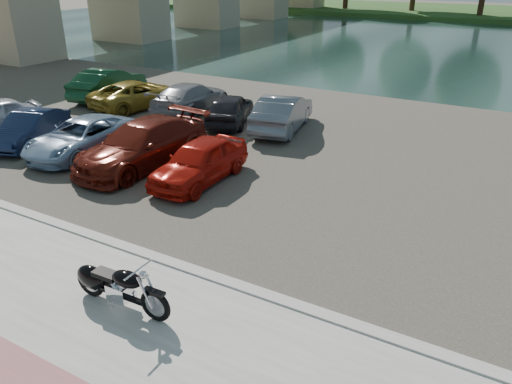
# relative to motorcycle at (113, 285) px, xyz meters

# --- Properties ---
(ground) EXTENTS (200.00, 200.00, 0.00)m
(ground) POSITION_rel_motorcycle_xyz_m (1.13, -0.26, -0.56)
(ground) COLOR #595447
(ground) RESTS_ON ground
(promenade) EXTENTS (60.00, 6.00, 0.10)m
(promenade) POSITION_rel_motorcycle_xyz_m (1.13, -1.26, -0.51)
(promenade) COLOR #A19E97
(promenade) RESTS_ON ground
(kerb) EXTENTS (60.00, 0.30, 0.14)m
(kerb) POSITION_rel_motorcycle_xyz_m (1.13, 1.74, -0.49)
(kerb) COLOR #A19E97
(kerb) RESTS_ON ground
(parking_lot) EXTENTS (60.00, 18.00, 0.04)m
(parking_lot) POSITION_rel_motorcycle_xyz_m (1.13, 10.74, -0.54)
(parking_lot) COLOR #3F3A33
(parking_lot) RESTS_ON ground
(river) EXTENTS (120.00, 40.00, 0.00)m
(river) POSITION_rel_motorcycle_xyz_m (1.13, 39.74, -0.56)
(river) COLOR #1B322F
(river) RESTS_ON ground
(far_bank) EXTENTS (120.00, 24.00, 0.60)m
(far_bank) POSITION_rel_motorcycle_xyz_m (1.13, 71.74, -0.26)
(far_bank) COLOR #264A1A
(far_bank) RESTS_ON ground
(motorcycle) EXTENTS (2.33, 0.75, 1.05)m
(motorcycle) POSITION_rel_motorcycle_xyz_m (0.00, 0.00, 0.00)
(motorcycle) COLOR black
(motorcycle) RESTS_ON promenade
(car_1) EXTENTS (2.45, 3.97, 1.24)m
(car_1) POSITION_rel_motorcycle_xyz_m (-9.91, 5.79, 0.10)
(car_1) COLOR #14213F
(car_1) RESTS_ON parking_lot
(car_2) EXTENTS (2.36, 4.60, 1.24)m
(car_2) POSITION_rel_motorcycle_xyz_m (-7.40, 6.01, 0.10)
(car_2) COLOR #7F9BB9
(car_2) RESTS_ON parking_lot
(car_3) EXTENTS (2.46, 5.30, 1.50)m
(car_3) POSITION_rel_motorcycle_xyz_m (-4.69, 6.19, 0.23)
(car_3) COLOR #5D170D
(car_3) RESTS_ON parking_lot
(car_4) EXTENTS (1.62, 3.92, 1.33)m
(car_4) POSITION_rel_motorcycle_xyz_m (-2.25, 6.04, 0.14)
(car_4) COLOR #B0150B
(car_4) RESTS_ON parking_lot
(car_5) EXTENTS (2.23, 4.77, 1.51)m
(car_5) POSITION_rel_motorcycle_xyz_m (-12.53, 12.48, 0.24)
(car_5) COLOR #0F3A1F
(car_5) RESTS_ON parking_lot
(car_6) EXTENTS (2.86, 4.91, 1.28)m
(car_6) POSITION_rel_motorcycle_xyz_m (-10.03, 11.82, 0.12)
(car_6) COLOR olive
(car_6) RESTS_ON parking_lot
(car_7) EXTENTS (2.31, 4.86, 1.37)m
(car_7) POSITION_rel_motorcycle_xyz_m (-7.33, 12.41, 0.16)
(car_7) COLOR gray
(car_7) RESTS_ON parking_lot
(car_8) EXTENTS (2.75, 4.14, 1.31)m
(car_8) POSITION_rel_motorcycle_xyz_m (-4.77, 11.77, 0.13)
(car_8) COLOR black
(car_8) RESTS_ON parking_lot
(car_9) EXTENTS (2.35, 4.61, 1.45)m
(car_9) POSITION_rel_motorcycle_xyz_m (-2.47, 12.14, 0.20)
(car_9) COLOR slate
(car_9) RESTS_ON parking_lot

